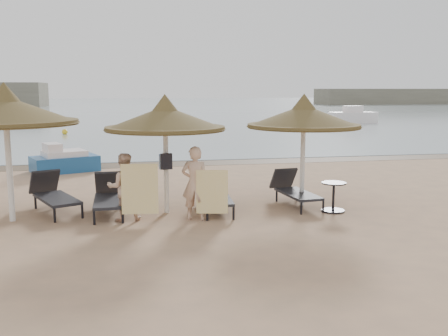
# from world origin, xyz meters

# --- Properties ---
(ground) EXTENTS (160.00, 160.00, 0.00)m
(ground) POSITION_xyz_m (0.00, 0.00, 0.00)
(ground) COLOR tan
(ground) RESTS_ON ground
(sea) EXTENTS (200.00, 140.00, 0.03)m
(sea) POSITION_xyz_m (0.00, 80.00, 0.01)
(sea) COLOR #83979F
(sea) RESTS_ON ground
(wet_sand_strip) EXTENTS (200.00, 1.60, 0.01)m
(wet_sand_strip) POSITION_xyz_m (0.00, 9.40, 0.00)
(wet_sand_strip) COLOR brown
(wet_sand_strip) RESTS_ON ground
(palapa_left) EXTENTS (3.18, 3.18, 3.16)m
(palapa_left) POSITION_xyz_m (-3.83, 1.21, 2.51)
(palapa_left) COLOR white
(palapa_left) RESTS_ON ground
(palapa_center) EXTENTS (2.91, 2.91, 2.88)m
(palapa_center) POSITION_xyz_m (-0.28, 1.33, 2.30)
(palapa_center) COLOR white
(palapa_center) RESTS_ON ground
(palapa_right) EXTENTS (2.91, 2.91, 2.89)m
(palapa_right) POSITION_xyz_m (3.23, 1.47, 2.30)
(palapa_right) COLOR white
(palapa_right) RESTS_ON ground
(lounger_far_left) EXTENTS (1.52, 2.23, 0.95)m
(lounger_far_left) POSITION_xyz_m (-3.04, 2.06, 0.43)
(lounger_far_left) COLOR black
(lounger_far_left) RESTS_ON ground
(lounger_near_left) EXTENTS (0.74, 2.10, 0.93)m
(lounger_near_left) POSITION_xyz_m (-1.67, 1.63, 0.42)
(lounger_near_left) COLOR black
(lounger_near_left) RESTS_ON ground
(lounger_near_right) EXTENTS (0.79, 2.07, 0.91)m
(lounger_near_right) POSITION_xyz_m (0.94, 1.46, 0.41)
(lounger_near_right) COLOR black
(lounger_near_right) RESTS_ON ground
(lounger_far_right) EXTENTS (0.88, 2.03, 0.88)m
(lounger_far_right) POSITION_xyz_m (3.06, 1.61, 0.40)
(lounger_far_right) COLOR black
(lounger_far_right) RESTS_ON ground
(side_table) EXTENTS (0.61, 0.61, 0.73)m
(side_table) POSITION_xyz_m (3.77, 0.67, 0.34)
(side_table) COLOR black
(side_table) RESTS_ON ground
(person_left) EXTENTS (0.86, 0.58, 1.81)m
(person_left) POSITION_xyz_m (-1.29, 0.78, 0.91)
(person_left) COLOR #D8AE90
(person_left) RESTS_ON ground
(person_right) EXTENTS (1.05, 0.82, 2.00)m
(person_right) POSITION_xyz_m (0.32, 0.52, 1.00)
(person_right) COLOR #D8AE90
(person_right) RESTS_ON ground
(towel_left) EXTENTS (0.81, 0.11, 1.14)m
(towel_left) POSITION_xyz_m (-0.94, 0.43, 0.79)
(towel_left) COLOR yellow
(towel_left) RESTS_ON ground
(towel_right) EXTENTS (0.71, 0.17, 1.01)m
(towel_right) POSITION_xyz_m (0.67, 0.27, 0.69)
(towel_right) COLOR yellow
(towel_right) RESTS_ON ground
(bag_patterned) EXTENTS (0.31, 0.20, 0.38)m
(bag_patterned) POSITION_xyz_m (-0.28, 1.51, 1.24)
(bag_patterned) COLOR silver
(bag_patterned) RESTS_ON ground
(bag_dark) EXTENTS (0.28, 0.13, 0.38)m
(bag_dark) POSITION_xyz_m (-0.28, 1.17, 1.29)
(bag_dark) COLOR black
(bag_dark) RESTS_ON ground
(pedal_boat) EXTENTS (2.61, 2.10, 1.06)m
(pedal_boat) POSITION_xyz_m (-3.53, 8.23, 0.39)
(pedal_boat) COLOR #1C528C
(pedal_boat) RESTS_ON ground
(buoy_left) EXTENTS (0.38, 0.38, 0.38)m
(buoy_left) POSITION_xyz_m (-5.32, 23.62, 0.19)
(buoy_left) COLOR yellow
(buoy_left) RESTS_ON ground
(buoy_mid) EXTENTS (0.41, 0.41, 0.41)m
(buoy_mid) POSITION_xyz_m (3.38, 28.94, 0.20)
(buoy_mid) COLOR yellow
(buoy_mid) RESTS_ON ground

